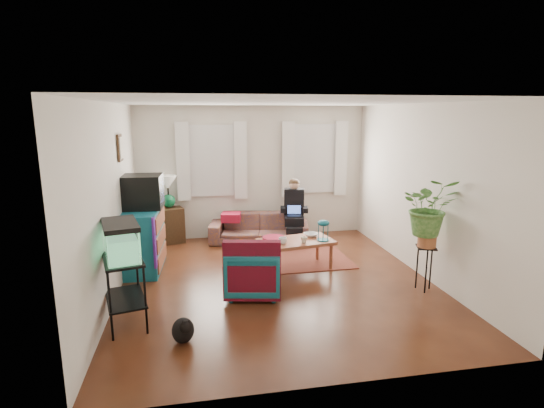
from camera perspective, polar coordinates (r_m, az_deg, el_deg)
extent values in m
cube|color=#4F2B14|center=(6.41, 0.66, -10.41)|extent=(4.50, 5.00, 0.01)
cube|color=white|center=(5.92, 0.73, 13.52)|extent=(4.50, 5.00, 0.01)
cube|color=silver|center=(8.47, -2.61, 4.26)|extent=(4.50, 0.01, 2.60)
cube|color=silver|center=(3.69, 8.32, -6.28)|extent=(4.50, 0.01, 2.60)
cube|color=silver|center=(6.02, -20.81, 0.25)|extent=(0.01, 5.00, 2.60)
cube|color=silver|center=(6.83, 19.56, 1.67)|extent=(0.01, 5.00, 2.60)
cube|color=white|center=(8.34, -8.08, 5.77)|extent=(1.08, 0.04, 1.38)
cube|color=white|center=(8.68, 5.65, 6.07)|extent=(1.08, 0.04, 1.38)
cube|color=white|center=(8.26, -8.06, 5.71)|extent=(1.36, 0.06, 1.50)
cube|color=white|center=(8.60, 5.79, 6.02)|extent=(1.36, 0.06, 1.50)
cube|color=#3D2616|center=(6.76, -19.69, 7.13)|extent=(0.04, 0.32, 0.40)
cube|color=brown|center=(7.46, 2.08, -7.06)|extent=(2.03, 1.64, 0.01)
imported|color=brown|center=(8.22, -1.76, -2.61)|extent=(1.98, 1.10, 0.73)
cube|color=#392415|center=(8.45, -13.57, -2.72)|extent=(0.59, 0.59, 0.68)
cube|color=#115869|center=(7.04, -16.97, -4.62)|extent=(0.61, 1.12, 0.99)
cube|color=black|center=(6.97, -17.03, 1.61)|extent=(0.63, 0.58, 0.53)
cube|color=black|center=(5.34, -19.16, -11.06)|extent=(0.58, 0.82, 0.83)
cube|color=#7FD899|center=(5.14, -19.64, -4.56)|extent=(0.52, 0.74, 0.44)
ellipsoid|color=black|center=(4.92, -11.89, -15.98)|extent=(0.33, 0.42, 0.32)
imported|color=#105E65|center=(5.90, -2.56, -8.56)|extent=(0.84, 0.81, 0.75)
cube|color=#9E0A0A|center=(5.57, -2.72, -8.11)|extent=(0.77, 0.31, 0.62)
cube|color=brown|center=(6.84, 3.20, -6.80)|extent=(1.25, 0.82, 0.48)
imported|color=white|center=(6.56, 1.47, -4.94)|extent=(0.15, 0.15, 0.10)
imported|color=beige|center=(6.61, 4.31, -4.87)|extent=(0.12, 0.12, 0.10)
imported|color=white|center=(6.98, 5.27, -4.14)|extent=(0.26, 0.26, 0.06)
cylinder|color=#B21414|center=(6.79, 0.23, -4.62)|extent=(0.41, 0.41, 0.04)
cube|color=black|center=(6.39, 19.84, -8.15)|extent=(0.35, 0.35, 0.64)
imported|color=#599947|center=(6.18, 20.34, -1.49)|extent=(0.90, 0.84, 0.81)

